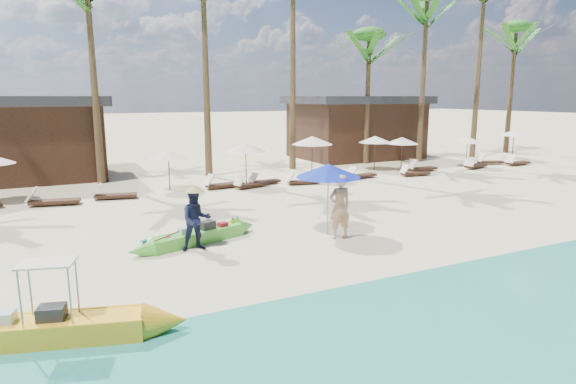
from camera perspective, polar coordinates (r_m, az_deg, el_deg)
name	(u,v)px	position (r m, az deg, el deg)	size (l,w,h in m)	color
ground	(284,257)	(13.19, -0.46, -7.69)	(240.00, 240.00, 0.00)	beige
wet_sand_strip	(404,338)	(9.30, 13.55, -16.49)	(240.00, 4.50, 0.01)	tan
green_canoe	(197,236)	(14.58, -10.76, -5.18)	(4.67, 1.66, 0.61)	#55C63C
yellow_canoe	(40,330)	(9.85, -27.36, -14.29)	(5.60, 1.91, 1.48)	yellow
tourist	(340,207)	(14.67, 6.14, -1.77)	(0.72, 0.47, 1.98)	tan
vendor_green	(196,220)	(13.77, -10.84, -3.27)	(0.85, 0.66, 1.75)	#151B3B
blue_umbrella	(328,171)	(14.98, 4.80, 2.55)	(2.08, 2.08, 2.24)	#99999E
lounger_4_right	(51,200)	(21.37, -26.31, -0.87)	(2.04, 0.98, 0.67)	#3A2217
resort_parasol_5	(168,154)	(22.77, -14.01, 4.34)	(1.80, 1.80, 1.85)	#3A2217
lounger_5_left	(113,194)	(21.68, -20.08, -0.28)	(1.87, 0.90, 0.61)	#3A2217
resort_parasol_6	(246,147)	(23.30, -5.04, 5.28)	(2.02, 2.02, 2.08)	#3A2217
lounger_6_left	(222,184)	(22.98, -7.84, 0.96)	(1.92, 0.74, 0.64)	#3A2217
lounger_6_right	(250,184)	(22.91, -4.58, 0.94)	(1.79, 0.95, 0.58)	#3A2217
resort_parasol_7	(312,140)	(25.27, 2.88, 6.13)	(2.19, 2.19, 2.25)	#3A2217
lounger_7_left	(263,181)	(23.82, -2.97, 1.34)	(1.67, 0.70, 0.55)	#3A2217
lounger_7_right	(301,181)	(23.77, 1.58, 1.33)	(1.69, 0.82, 0.55)	#3A2217
resort_parasol_8	(375,139)	(28.72, 10.31, 6.16)	(1.96, 1.96, 2.02)	#3A2217
lounger_8_left	(360,175)	(25.79, 8.55, 2.04)	(1.87, 0.84, 0.61)	#3A2217
resort_parasol_9	(402,141)	(28.73, 13.38, 5.95)	(1.91, 1.91, 1.97)	#3A2217
lounger_9_left	(414,173)	(27.20, 14.67, 2.24)	(1.73, 0.75, 0.57)	#3A2217
lounger_9_right	(420,168)	(28.88, 15.41, 2.78)	(2.01, 0.70, 0.67)	#3A2217
resort_parasol_10	(468,140)	(31.46, 20.52, 5.83)	(1.82, 1.82, 1.87)	#3A2217
lounger_10_left	(475,165)	(31.19, 21.30, 3.00)	(1.98, 1.07, 0.64)	#3A2217
lounger_10_right	(489,161)	(33.45, 22.77, 3.37)	(1.84, 1.03, 0.60)	#3A2217
resort_parasol_11	(514,133)	(36.54, 25.23, 6.36)	(1.98, 1.98, 2.04)	#3A2217
lounger_11_left	(517,162)	(33.69, 25.49, 3.22)	(1.85, 0.64, 0.62)	#3A2217
palm_3	(88,3)	(25.97, -22.62, 19.96)	(2.08, 2.08, 10.52)	brown
palm_6	(369,51)	(31.69, 9.56, 16.13)	(2.08, 2.08, 8.51)	brown
palm_7	(426,21)	(33.55, 16.05, 18.92)	(2.08, 2.08, 11.08)	brown
palm_8	(483,6)	(36.59, 22.13, 19.75)	(2.08, 2.08, 12.70)	brown
palm_9	(515,45)	(41.13, 25.31, 15.49)	(2.08, 2.08, 9.82)	brown
pavilion_east	(355,126)	(34.74, 8.00, 7.71)	(8.80, 6.60, 4.30)	#3A2217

